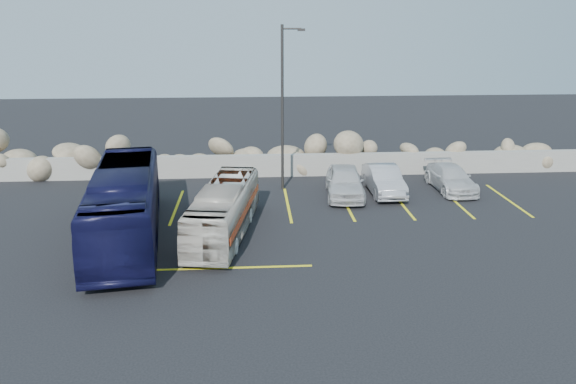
{
  "coord_description": "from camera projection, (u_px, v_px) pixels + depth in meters",
  "views": [
    {
      "loc": [
        0.99,
        -17.62,
        8.21
      ],
      "look_at": [
        2.41,
        4.0,
        1.53
      ],
      "focal_mm": 35.0,
      "sensor_mm": 36.0,
      "label": 1
    }
  ],
  "objects": [
    {
      "name": "parking_lines",
      "position": [
        336.0,
        214.0,
        24.75
      ],
      "size": [
        18.16,
        9.36,
        0.01
      ],
      "color": "yellow",
      "rests_on": "ground"
    },
    {
      "name": "ground",
      "position": [
        225.0,
        271.0,
        19.15
      ],
      "size": [
        90.0,
        90.0,
        0.0
      ],
      "primitive_type": "plane",
      "color": "black",
      "rests_on": "ground"
    },
    {
      "name": "lamppost",
      "position": [
        283.0,
        104.0,
        27.11
      ],
      "size": [
        1.14,
        0.18,
        8.0
      ],
      "color": "#312D2B",
      "rests_on": "ground"
    },
    {
      "name": "riprap_pile",
      "position": [
        234.0,
        149.0,
        31.36
      ],
      "size": [
        54.0,
        2.8,
        2.6
      ],
      "primitive_type": null,
      "color": "#887659",
      "rests_on": "ground"
    },
    {
      "name": "seawall",
      "position": [
        234.0,
        166.0,
        30.42
      ],
      "size": [
        60.0,
        0.4,
        1.2
      ],
      "primitive_type": "cube",
      "color": "gray",
      "rests_on": "ground"
    },
    {
      "name": "car_c",
      "position": [
        451.0,
        178.0,
        28.08
      ],
      "size": [
        1.79,
        4.2,
        1.21
      ],
      "primitive_type": "imported",
      "rotation": [
        0.0,
        0.0,
        0.03
      ],
      "color": "silver",
      "rests_on": "ground"
    },
    {
      "name": "tour_coach",
      "position": [
        125.0,
        204.0,
        21.58
      ],
      "size": [
        3.72,
        10.27,
        2.8
      ],
      "primitive_type": "imported",
      "rotation": [
        0.0,
        0.0,
        0.14
      ],
      "color": "#101035",
      "rests_on": "ground"
    },
    {
      "name": "vintage_bus",
      "position": [
        224.0,
        210.0,
        22.11
      ],
      "size": [
        2.84,
        7.49,
        2.04
      ],
      "primitive_type": "imported",
      "rotation": [
        0.0,
        0.0,
        -0.16
      ],
      "color": "beige",
      "rests_on": "ground"
    },
    {
      "name": "car_b",
      "position": [
        384.0,
        180.0,
        27.51
      ],
      "size": [
        1.47,
        4.12,
        1.35
      ],
      "primitive_type": "imported",
      "rotation": [
        0.0,
        0.0,
        0.01
      ],
      "color": "#ADACB1",
      "rests_on": "ground"
    },
    {
      "name": "car_a",
      "position": [
        345.0,
        181.0,
        27.02
      ],
      "size": [
        2.13,
        4.48,
        1.48
      ],
      "primitive_type": "imported",
      "rotation": [
        0.0,
        0.0,
        -0.09
      ],
      "color": "silver",
      "rests_on": "ground"
    }
  ]
}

